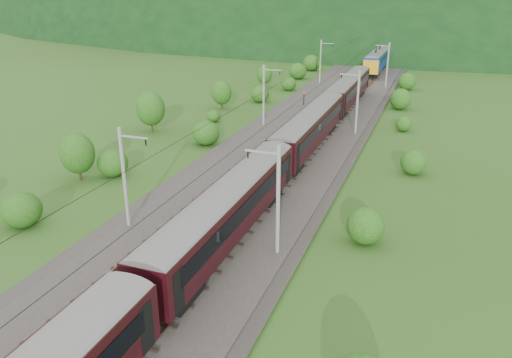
% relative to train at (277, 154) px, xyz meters
% --- Properties ---
extents(ground, '(600.00, 600.00, 0.00)m').
position_rel_train_xyz_m(ground, '(-2.40, -11.55, -3.60)').
color(ground, '#2E4E18').
rests_on(ground, ground).
extents(railbed, '(14.00, 220.00, 0.30)m').
position_rel_train_xyz_m(railbed, '(-2.40, -1.55, -3.45)').
color(railbed, '#38332D').
rests_on(railbed, ground).
extents(track_left, '(2.40, 220.00, 0.27)m').
position_rel_train_xyz_m(track_left, '(-4.80, -1.55, -3.23)').
color(track_left, brown).
rests_on(track_left, railbed).
extents(track_right, '(2.40, 220.00, 0.27)m').
position_rel_train_xyz_m(track_right, '(0.00, -1.55, -3.23)').
color(track_right, brown).
rests_on(track_right, railbed).
extents(catenary_left, '(2.54, 192.28, 8.00)m').
position_rel_train_xyz_m(catenary_left, '(-8.52, 20.45, 0.90)').
color(catenary_left, gray).
rests_on(catenary_left, railbed).
extents(catenary_right, '(2.54, 192.28, 8.00)m').
position_rel_train_xyz_m(catenary_right, '(3.72, 20.45, 0.90)').
color(catenary_right, gray).
rests_on(catenary_right, railbed).
extents(overhead_wires, '(4.83, 198.00, 0.03)m').
position_rel_train_xyz_m(overhead_wires, '(-2.40, -1.55, 3.50)').
color(overhead_wires, black).
rests_on(overhead_wires, ground).
extents(mountain_main, '(504.00, 360.00, 244.00)m').
position_rel_train_xyz_m(mountain_main, '(-2.40, 248.45, -3.60)').
color(mountain_main, black).
rests_on(mountain_main, ground).
extents(mountain_ridge, '(336.00, 280.00, 132.00)m').
position_rel_train_xyz_m(mountain_ridge, '(-122.40, 288.45, -3.60)').
color(mountain_ridge, black).
rests_on(mountain_ridge, ground).
extents(train, '(3.05, 146.54, 5.30)m').
position_rel_train_xyz_m(train, '(0.00, 0.00, 0.00)').
color(train, black).
rests_on(train, ground).
extents(hazard_post_near, '(0.14, 0.14, 1.32)m').
position_rel_train_xyz_m(hazard_post_near, '(-2.95, 41.82, -2.64)').
color(hazard_post_near, red).
rests_on(hazard_post_near, railbed).
extents(hazard_post_far, '(0.14, 0.14, 1.32)m').
position_rel_train_xyz_m(hazard_post_far, '(-2.24, 48.76, -2.64)').
color(hazard_post_far, red).
rests_on(hazard_post_far, railbed).
extents(signal, '(0.23, 0.23, 2.06)m').
position_rel_train_xyz_m(signal, '(-6.54, 33.57, -2.09)').
color(signal, black).
rests_on(signal, railbed).
extents(vegetation_left, '(13.11, 146.16, 6.29)m').
position_rel_train_xyz_m(vegetation_left, '(-16.85, 9.88, -1.40)').
color(vegetation_left, '#184C14').
rests_on(vegetation_left, ground).
extents(vegetation_right, '(7.38, 109.14, 2.89)m').
position_rel_train_xyz_m(vegetation_right, '(9.44, -0.30, -2.26)').
color(vegetation_right, '#184C14').
rests_on(vegetation_right, ground).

